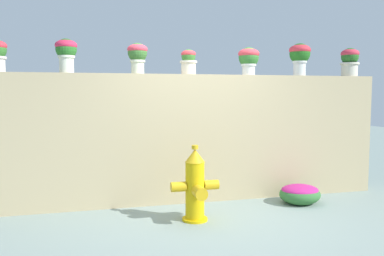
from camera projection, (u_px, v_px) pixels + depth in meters
name	position (u px, v px, depth m)	size (l,w,h in m)	color
ground_plane	(213.00, 220.00, 5.05)	(24.00, 24.00, 0.00)	gray
stone_wall	(193.00, 138.00, 5.92)	(5.88, 0.32, 1.87)	tan
potted_plant_1	(66.00, 51.00, 5.36)	(0.29, 0.29, 0.46)	silver
potted_plant_2	(137.00, 54.00, 5.62)	(0.29, 0.29, 0.43)	beige
potted_plant_3	(188.00, 61.00, 5.84)	(0.25, 0.25, 0.37)	beige
potted_plant_4	(249.00, 58.00, 6.04)	(0.32, 0.32, 0.42)	silver
potted_plant_5	(300.00, 55.00, 6.20)	(0.33, 0.33, 0.50)	silver
potted_plant_6	(350.00, 60.00, 6.46)	(0.30, 0.30, 0.45)	beige
fire_hydrant	(195.00, 187.00, 5.00)	(0.61, 0.48, 0.95)	#DEB40B
flower_bush_left	(300.00, 193.00, 5.81)	(0.60, 0.54, 0.29)	#357035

